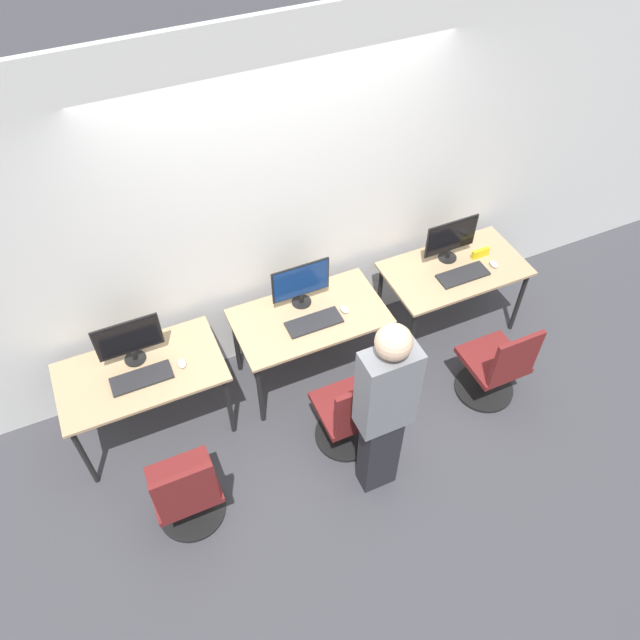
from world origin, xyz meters
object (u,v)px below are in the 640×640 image
at_px(monitor_center, 301,283).
at_px(monitor_right, 451,239).
at_px(monitor_left, 129,340).
at_px(office_chair_right, 496,369).
at_px(person_center, 385,408).
at_px(mouse_right, 494,264).
at_px(office_chair_left, 187,495).
at_px(mouse_center, 344,309).
at_px(office_chair_center, 349,417).
at_px(keyboard_right, 463,275).
at_px(keyboard_center, 314,322).
at_px(keyboard_left, 142,378).
at_px(mouse_left, 182,363).

relative_size(monitor_center, monitor_right, 1.00).
bearing_deg(monitor_left, office_chair_right, -20.10).
relative_size(person_center, mouse_right, 18.66).
bearing_deg(monitor_center, office_chair_left, -141.55).
xyz_separation_m(mouse_center, office_chair_center, (-0.27, -0.68, -0.38)).
bearing_deg(monitor_center, monitor_right, -1.11).
bearing_deg(office_chair_center, keyboard_right, 25.60).
distance_m(monitor_center, keyboard_center, 0.31).
distance_m(monitor_left, keyboard_left, 0.28).
distance_m(keyboard_left, mouse_right, 2.93).
height_order(monitor_center, person_center, person_center).
bearing_deg(monitor_right, mouse_right, -38.54).
relative_size(person_center, office_chair_right, 1.95).
bearing_deg(mouse_left, keyboard_center, -1.22).
bearing_deg(office_chair_left, keyboard_center, 31.08).
bearing_deg(mouse_right, monitor_left, 175.45).
distance_m(office_chair_center, monitor_right, 1.68).
xyz_separation_m(person_center, keyboard_right, (1.27, 1.00, -0.20)).
height_order(office_chair_center, person_center, person_center).
bearing_deg(keyboard_right, monitor_right, 90.00).
relative_size(keyboard_center, office_chair_center, 0.50).
height_order(keyboard_left, person_center, person_center).
xyz_separation_m(monitor_right, office_chair_right, (-0.08, -0.94, -0.57)).
distance_m(monitor_center, mouse_center, 0.40).
distance_m(keyboard_center, mouse_center, 0.27).
xyz_separation_m(mouse_left, office_chair_left, (-0.25, -0.79, -0.38)).
bearing_deg(mouse_right, office_chair_center, -158.71).
distance_m(monitor_left, mouse_center, 1.61).
height_order(mouse_left, keyboard_right, mouse_left).
relative_size(mouse_right, office_chair_right, 0.10).
relative_size(keyboard_right, office_chair_right, 0.50).
relative_size(mouse_left, monitor_center, 0.19).
xyz_separation_m(office_chair_left, keyboard_center, (1.27, 0.77, 0.38)).
bearing_deg(person_center, mouse_left, 135.72).
distance_m(monitor_left, person_center, 1.84).
distance_m(monitor_left, mouse_right, 2.95).
height_order(mouse_left, office_chair_left, office_chair_left).
relative_size(keyboard_left, mouse_center, 4.76).
height_order(mouse_center, keyboard_right, mouse_center).
height_order(monitor_right, keyboard_right, monitor_right).
height_order(mouse_left, mouse_center, same).
distance_m(keyboard_right, office_chair_right, 0.80).
relative_size(person_center, keyboard_right, 3.92).
relative_size(monitor_left, mouse_center, 5.17).
xyz_separation_m(mouse_left, mouse_center, (1.29, 0.00, 0.00)).
xyz_separation_m(office_chair_left, mouse_right, (2.89, 0.75, 0.38)).
bearing_deg(mouse_right, keyboard_right, 179.84).
height_order(office_chair_left, keyboard_center, office_chair_left).
height_order(office_chair_left, monitor_right, monitor_right).
xyz_separation_m(office_chair_left, monitor_right, (2.59, 0.98, 0.57)).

